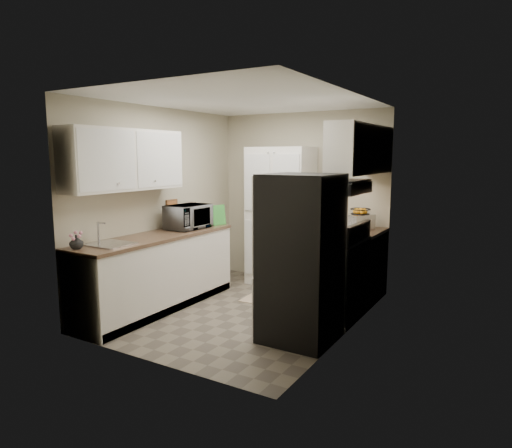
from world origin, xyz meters
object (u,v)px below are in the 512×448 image
object	(u,v)px
pantry_cabinet	(280,217)
microwave	(188,217)
electric_range	(332,277)
toaster_oven	(358,222)
refrigerator	(301,258)
wine_bottle	(196,215)

from	to	relation	value
pantry_cabinet	microwave	world-z (taller)	pantry_cabinet
electric_range	microwave	size ratio (longest dim) A/B	1.97
electric_range	microwave	bearing A→B (deg)	-173.09
pantry_cabinet	electric_range	xyz separation A→B (m)	(1.17, -0.93, -0.52)
microwave	toaster_oven	xyz separation A→B (m)	(1.96, 1.04, -0.05)
electric_range	toaster_oven	distance (m)	0.97
refrigerator	toaster_oven	world-z (taller)	refrigerator
pantry_cabinet	refrigerator	size ratio (longest dim) A/B	1.18
electric_range	microwave	distance (m)	2.05
pantry_cabinet	refrigerator	xyz separation A→B (m)	(1.14, -1.73, -0.15)
electric_range	toaster_oven	world-z (taller)	electric_range
wine_bottle	pantry_cabinet	bearing A→B (deg)	45.95
pantry_cabinet	refrigerator	world-z (taller)	pantry_cabinet
microwave	toaster_oven	distance (m)	2.22
microwave	refrigerator	bearing A→B (deg)	-104.17
toaster_oven	electric_range	bearing A→B (deg)	-67.81
toaster_oven	wine_bottle	bearing A→B (deg)	-135.86
wine_bottle	microwave	bearing A→B (deg)	-71.28
pantry_cabinet	electric_range	size ratio (longest dim) A/B	1.77
refrigerator	microwave	world-z (taller)	refrigerator
refrigerator	wine_bottle	distance (m)	2.18
refrigerator	microwave	bearing A→B (deg)	163.50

